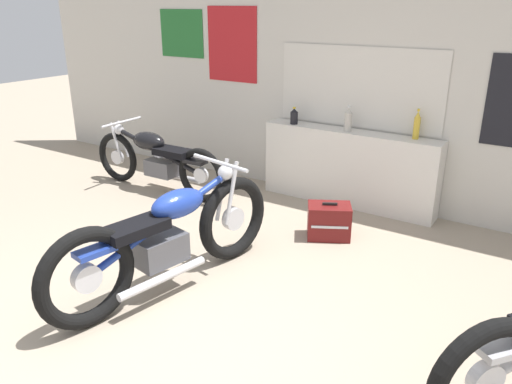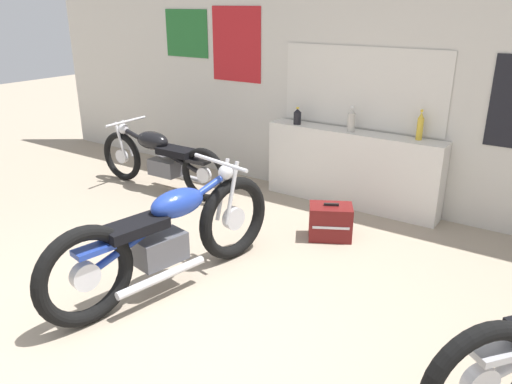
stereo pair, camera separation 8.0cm
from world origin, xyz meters
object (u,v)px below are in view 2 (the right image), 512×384
object	(u,v)px
bottle_left_center	(351,120)
hard_case_darkred	(330,222)
motorcycle_blue	(168,237)
bottle_center	(420,126)
motorcycle_black	(160,159)
bottle_leftmost	(297,117)

from	to	relation	value
bottle_left_center	hard_case_darkred	xyz separation A→B (m)	(0.23, -0.88, -0.81)
motorcycle_blue	hard_case_darkred	bearing A→B (deg)	66.11
bottle_center	hard_case_darkred	xyz separation A→B (m)	(-0.49, -0.96, -0.83)
motorcycle_blue	bottle_left_center	bearing A→B (deg)	79.44
motorcycle_black	bottle_left_center	bearing A→B (deg)	21.31
motorcycle_blue	hard_case_darkred	size ratio (longest dim) A/B	4.35
motorcycle_blue	motorcycle_black	bearing A→B (deg)	135.70
motorcycle_blue	bottle_center	bearing A→B (deg)	64.90
bottle_left_center	bottle_center	distance (m)	0.72
bottle_center	motorcycle_black	distance (m)	3.01
bottle_left_center	motorcycle_black	bearing A→B (deg)	-158.69
motorcycle_black	motorcycle_blue	bearing A→B (deg)	-44.30
bottle_center	motorcycle_black	xyz separation A→B (m)	(-2.81, -0.89, -0.60)
bottle_left_center	motorcycle_blue	size ratio (longest dim) A/B	0.13
bottle_leftmost	bottle_center	size ratio (longest dim) A/B	0.63
motorcycle_blue	motorcycle_black	world-z (taller)	motorcycle_blue
bottle_left_center	hard_case_darkred	world-z (taller)	bottle_left_center
bottle_leftmost	hard_case_darkred	bearing A→B (deg)	-44.34
bottle_center	bottle_leftmost	bearing A→B (deg)	-176.31
bottle_leftmost	bottle_center	distance (m)	1.38
hard_case_darkred	bottle_left_center	bearing A→B (deg)	104.61
bottle_leftmost	bottle_center	xyz separation A→B (m)	(1.38, 0.09, 0.05)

